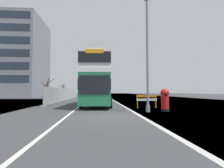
# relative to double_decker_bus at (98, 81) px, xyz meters

# --- Properties ---
(ground) EXTENTS (140.00, 280.00, 0.10)m
(ground) POSITION_rel_double_decker_bus_xyz_m (1.34, -8.23, -2.73)
(ground) COLOR #38383A
(double_decker_bus) EXTENTS (3.25, 10.62, 5.05)m
(double_decker_bus) POSITION_rel_double_decker_bus_xyz_m (0.00, 0.00, 0.00)
(double_decker_bus) COLOR #1E6B47
(double_decker_bus) RESTS_ON ground
(lamppost_foreground) EXTENTS (0.29, 0.70, 8.67)m
(lamppost_foreground) POSITION_rel_double_decker_bus_xyz_m (3.68, -6.33, 1.42)
(lamppost_foreground) COLOR gray
(lamppost_foreground) RESTS_ON ground
(red_pillar_postbox) EXTENTS (0.66, 0.66, 1.73)m
(red_pillar_postbox) POSITION_rel_double_decker_bus_xyz_m (5.11, -5.95, -1.73)
(red_pillar_postbox) COLOR black
(red_pillar_postbox) RESTS_ON ground
(roadworks_barrier) EXTENTS (1.87, 0.51, 1.19)m
(roadworks_barrier) POSITION_rel_double_decker_bus_xyz_m (4.43, -3.31, -1.92)
(roadworks_barrier) COLOR orange
(roadworks_barrier) RESTS_ON ground
(construction_site_fence) EXTENTS (0.44, 27.40, 2.04)m
(construction_site_fence) POSITION_rel_double_decker_bus_xyz_m (-5.37, 12.46, -1.70)
(construction_site_fence) COLOR #A8AAAD
(construction_site_fence) RESTS_ON ground
(car_oncoming_near) EXTENTS (1.93, 3.98, 2.05)m
(car_oncoming_near) POSITION_rel_double_decker_bus_xyz_m (0.52, 16.54, -1.72)
(car_oncoming_near) COLOR gray
(car_oncoming_near) RESTS_ON ground
(car_receding_mid) EXTENTS (2.09, 4.06, 2.20)m
(car_receding_mid) POSITION_rel_double_decker_bus_xyz_m (0.19, 24.41, -1.66)
(car_receding_mid) COLOR silver
(car_receding_mid) RESTS_ON ground
(car_receding_far) EXTENTS (1.99, 3.83, 2.12)m
(car_receding_far) POSITION_rel_double_decker_bus_xyz_m (-0.53, 34.32, -1.68)
(car_receding_far) COLOR silver
(car_receding_far) RESTS_ON ground
(car_far_side) EXTENTS (2.08, 4.21, 2.28)m
(car_far_side) POSITION_rel_double_decker_bus_xyz_m (-0.36, 43.52, -1.62)
(car_far_side) COLOR silver
(car_far_side) RESTS_ON ground
(bare_tree_far_verge_near) EXTENTS (3.42, 2.77, 5.07)m
(bare_tree_far_verge_near) POSITION_rel_double_decker_bus_xyz_m (-12.67, 26.23, -0.25)
(bare_tree_far_verge_near) COLOR #4C3D2D
(bare_tree_far_verge_near) RESTS_ON ground
(bare_tree_far_verge_mid) EXTENTS (2.22, 2.83, 4.17)m
(bare_tree_far_verge_mid) POSITION_rel_double_decker_bus_xyz_m (-11.20, 39.38, -0.65)
(bare_tree_far_verge_mid) COLOR #4C3D2D
(bare_tree_far_verge_mid) RESTS_ON ground
(backdrop_office_block) EXTENTS (22.07, 16.17, 22.19)m
(backdrop_office_block) POSITION_rel_double_decker_bus_xyz_m (-27.09, 33.31, 8.41)
(backdrop_office_block) COLOR gray
(backdrop_office_block) RESTS_ON ground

